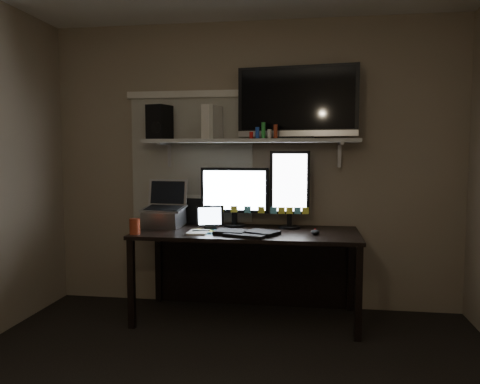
% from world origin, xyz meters
% --- Properties ---
extents(back_wall, '(3.60, 0.00, 3.60)m').
position_xyz_m(back_wall, '(0.00, 1.80, 1.25)').
color(back_wall, '#7A6C57').
rests_on(back_wall, floor).
extents(window_blinds, '(1.10, 0.02, 1.10)m').
position_xyz_m(window_blinds, '(-0.55, 1.79, 1.30)').
color(window_blinds, '#B1AD9E').
rests_on(window_blinds, back_wall).
extents(desk, '(1.80, 0.75, 0.73)m').
position_xyz_m(desk, '(0.00, 1.55, 0.55)').
color(desk, black).
rests_on(desk, floor).
extents(wall_shelf, '(1.80, 0.35, 0.03)m').
position_xyz_m(wall_shelf, '(0.00, 1.62, 1.46)').
color(wall_shelf, '#A6A6A1').
rests_on(wall_shelf, back_wall).
extents(monitor_landscape, '(0.60, 0.10, 0.52)m').
position_xyz_m(monitor_landscape, '(-0.14, 1.65, 0.99)').
color(monitor_landscape, black).
rests_on(monitor_landscape, desk).
extents(monitor_portrait, '(0.34, 0.08, 0.66)m').
position_xyz_m(monitor_portrait, '(0.34, 1.62, 1.06)').
color(monitor_portrait, black).
rests_on(monitor_portrait, desk).
extents(keyboard, '(0.53, 0.34, 0.03)m').
position_xyz_m(keyboard, '(0.01, 1.27, 0.75)').
color(keyboard, black).
rests_on(keyboard, desk).
extents(mouse, '(0.07, 0.11, 0.04)m').
position_xyz_m(mouse, '(0.55, 1.35, 0.75)').
color(mouse, black).
rests_on(mouse, desk).
extents(notepad, '(0.16, 0.22, 0.01)m').
position_xyz_m(notepad, '(-0.37, 1.28, 0.74)').
color(notepad, beige).
rests_on(notepad, desk).
extents(tablet, '(0.24, 0.16, 0.20)m').
position_xyz_m(tablet, '(-0.32, 1.48, 0.83)').
color(tablet, black).
rests_on(tablet, desk).
extents(file_sorter, '(0.21, 0.12, 0.25)m').
position_xyz_m(file_sorter, '(-0.48, 1.74, 0.85)').
color(file_sorter, black).
rests_on(file_sorter, desk).
extents(laptop, '(0.38, 0.32, 0.40)m').
position_xyz_m(laptop, '(-0.73, 1.52, 0.93)').
color(laptop, '#A2A2A6').
rests_on(laptop, desk).
extents(cup, '(0.10, 0.10, 0.12)m').
position_xyz_m(cup, '(-0.85, 1.16, 0.79)').
color(cup, maroon).
rests_on(cup, desk).
extents(sticky_notes, '(0.35, 0.27, 0.00)m').
position_xyz_m(sticky_notes, '(-0.30, 1.33, 0.73)').
color(sticky_notes, yellow).
rests_on(sticky_notes, desk).
extents(tv, '(1.02, 0.30, 0.60)m').
position_xyz_m(tv, '(0.39, 1.66, 1.78)').
color(tv, black).
rests_on(tv, wall_shelf).
extents(game_console, '(0.14, 0.25, 0.28)m').
position_xyz_m(game_console, '(-0.32, 1.62, 1.62)').
color(game_console, beige).
rests_on(game_console, wall_shelf).
extents(speaker, '(0.21, 0.23, 0.29)m').
position_xyz_m(speaker, '(-0.79, 1.63, 1.63)').
color(speaker, black).
rests_on(speaker, wall_shelf).
extents(bottles, '(0.21, 0.11, 0.13)m').
position_xyz_m(bottles, '(0.12, 1.55, 1.54)').
color(bottles, '#A50F0C').
rests_on(bottles, wall_shelf).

